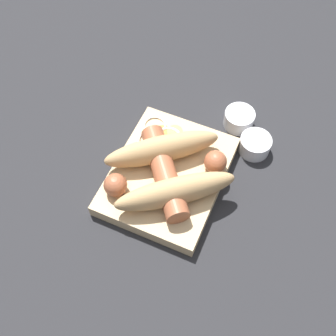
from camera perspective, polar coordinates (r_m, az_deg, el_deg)
name	(u,v)px	position (r m, az deg, el deg)	size (l,w,h in m)	color
ground_plane	(168,179)	(0.65, 0.00, -1.54)	(3.00, 3.00, 0.00)	#232326
food_tray	(168,175)	(0.64, 0.00, -1.02)	(0.20, 0.16, 0.02)	tan
bread_roll	(169,170)	(0.60, 0.07, -0.21)	(0.19, 0.20, 0.05)	tan
sausage	(166,173)	(0.61, -0.24, -0.70)	(0.14, 0.15, 0.03)	#9E5638
pickled_veggies	(160,136)	(0.66, -1.05, 4.38)	(0.07, 0.07, 0.00)	#F99E4C
condiment_cup_near	(255,145)	(0.68, 11.66, 3.03)	(0.05, 0.05, 0.03)	white
condiment_cup_far	(239,119)	(0.71, 9.58, 6.50)	(0.05, 0.05, 0.03)	white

